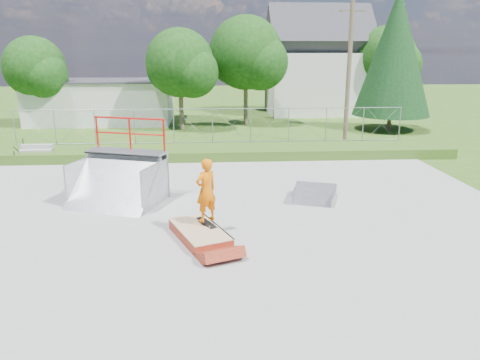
% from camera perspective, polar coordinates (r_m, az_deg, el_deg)
% --- Properties ---
extents(ground, '(120.00, 120.00, 0.00)m').
position_cam_1_polar(ground, '(14.63, -2.80, -5.18)').
color(ground, '#305117').
rests_on(ground, ground).
extents(concrete_pad, '(20.00, 16.00, 0.04)m').
position_cam_1_polar(concrete_pad, '(14.63, -2.80, -5.11)').
color(concrete_pad, gray).
rests_on(concrete_pad, ground).
extents(grass_berm, '(24.00, 3.00, 0.50)m').
position_cam_1_polar(grass_berm, '(23.71, -3.31, 3.49)').
color(grass_berm, '#305117').
rests_on(grass_berm, ground).
extents(grind_box, '(1.88, 2.55, 0.34)m').
position_cam_1_polar(grind_box, '(13.31, -4.93, -6.59)').
color(grind_box, maroon).
rests_on(grind_box, concrete_pad).
extents(quarter_pipe, '(3.51, 3.25, 2.87)m').
position_cam_1_polar(quarter_pipe, '(16.46, -15.01, 1.86)').
color(quarter_pipe, gray).
rests_on(quarter_pipe, concrete_pad).
extents(flat_bank_ramp, '(1.93, 1.99, 0.45)m').
position_cam_1_polar(flat_bank_ramp, '(16.79, 8.98, -1.81)').
color(flat_bank_ramp, gray).
rests_on(flat_bank_ramp, concrete_pad).
extents(skateboard, '(0.62, 0.78, 0.13)m').
position_cam_1_polar(skateboard, '(13.51, -4.09, -5.25)').
color(skateboard, black).
rests_on(skateboard, grind_box).
extents(skater, '(0.79, 0.73, 1.82)m').
position_cam_1_polar(skater, '(13.21, -4.16, -1.56)').
color(skater, orange).
rests_on(skater, grind_box).
extents(concrete_stairs, '(1.50, 1.60, 0.80)m').
position_cam_1_polar(concrete_stairs, '(24.34, -23.75, 2.87)').
color(concrete_stairs, gray).
rests_on(concrete_stairs, ground).
extents(chain_link_fence, '(20.00, 0.06, 1.80)m').
position_cam_1_polar(chain_link_fence, '(24.49, -3.38, 6.61)').
color(chain_link_fence, gray).
rests_on(chain_link_fence, grass_berm).
extents(utility_building_flat, '(10.00, 6.00, 3.00)m').
position_cam_1_polar(utility_building_flat, '(36.71, -16.36, 9.12)').
color(utility_building_flat, silver).
rests_on(utility_building_flat, ground).
extents(gable_house, '(8.40, 6.08, 8.94)m').
position_cam_1_polar(gable_house, '(40.78, 9.40, 13.40)').
color(gable_house, silver).
rests_on(gable_house, ground).
extents(utility_pole, '(0.24, 0.24, 8.00)m').
position_cam_1_polar(utility_pole, '(26.86, 13.11, 12.60)').
color(utility_pole, brown).
rests_on(utility_pole, ground).
extents(tree_left_near, '(4.76, 4.48, 6.65)m').
position_cam_1_polar(tree_left_near, '(31.58, -6.90, 13.68)').
color(tree_left_near, brown).
rests_on(tree_left_near, ground).
extents(tree_center, '(5.44, 5.12, 7.60)m').
position_cam_1_polar(tree_center, '(33.64, 1.24, 14.92)').
color(tree_center, brown).
rests_on(tree_center, ground).
extents(tree_left_far, '(4.42, 4.16, 6.18)m').
position_cam_1_polar(tree_left_far, '(35.49, -23.48, 12.24)').
color(tree_left_far, brown).
rests_on(tree_left_far, ground).
extents(tree_right_far, '(5.10, 4.80, 7.12)m').
position_cam_1_polar(tree_right_far, '(40.23, 17.71, 13.87)').
color(tree_right_far, brown).
rests_on(tree_right_far, ground).
extents(tree_back_mid, '(4.08, 3.84, 5.70)m').
position_cam_1_polar(tree_back_mid, '(41.94, 3.61, 13.34)').
color(tree_back_mid, brown).
rests_on(tree_back_mid, ground).
extents(conifer_tree, '(5.04, 5.04, 9.10)m').
position_cam_1_polar(conifer_tree, '(33.04, 18.38, 14.51)').
color(conifer_tree, brown).
rests_on(conifer_tree, ground).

